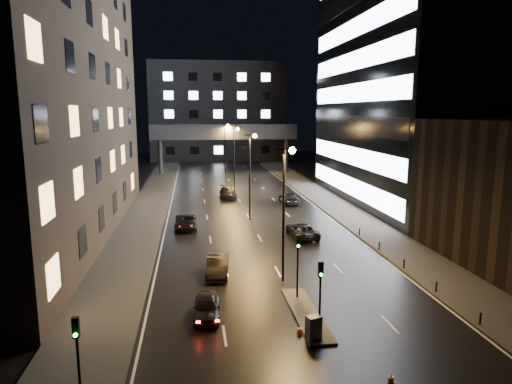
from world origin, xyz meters
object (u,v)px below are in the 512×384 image
car_away_d (228,193)px  car_toward_b (289,198)px  car_away_a (207,307)px  utility_cabinet (314,327)px  car_away_c (186,222)px  car_toward_a (302,230)px  car_away_b (218,265)px

car_away_d → car_toward_b: (8.07, -5.41, -0.03)m
car_away_a → utility_cabinet: utility_cabinet is taller
car_away_d → utility_cabinet: car_away_d is taller
car_away_c → car_toward_a: car_toward_a is taller
car_away_b → car_away_d: car_away_d is taller
car_away_a → car_toward_a: 19.91m
car_away_b → car_away_d: 32.39m
car_away_d → car_toward_b: 9.71m
car_away_c → car_toward_b: size_ratio=0.99×
car_away_a → utility_cabinet: (5.83, -3.83, 0.13)m
car_away_b → utility_cabinet: (4.71, -11.19, 0.03)m
car_away_b → car_away_a: bearing=-92.7°
car_away_b → utility_cabinet: bearing=-61.2°
car_toward_a → utility_cabinet: (-4.43, -20.90, 0.07)m
utility_cabinet → car_away_b: bearing=96.1°
car_away_a → car_away_d: (4.43, 39.58, 0.11)m
car_away_a → car_toward_b: (12.50, 34.17, 0.08)m
car_away_c → utility_cabinet: 27.20m
car_away_c → utility_cabinet: (7.37, -26.18, 0.09)m
car_away_c → car_toward_a: 12.93m
car_away_a → car_toward_a: car_toward_a is taller
car_away_a → car_toward_b: 36.38m
car_away_d → car_toward_a: (5.83, -22.52, -0.05)m
utility_cabinet → car_toward_b: bearing=63.3°
car_away_b → utility_cabinet: car_away_b is taller
car_away_d → car_toward_a: car_away_d is taller
car_away_c → car_toward_b: car_toward_b is taller
utility_cabinet → car_away_a: bearing=129.9°
car_away_a → car_away_b: size_ratio=0.84×
car_away_a → car_away_b: 7.44m
car_toward_a → car_toward_b: size_ratio=1.02×
car_toward_b → utility_cabinet: 38.59m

